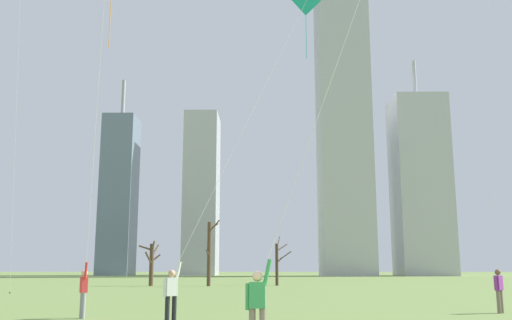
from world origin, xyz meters
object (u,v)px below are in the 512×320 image
kite_flyer_foreground_right_orange (88,229)px  bare_tree_center (151,262)px  distant_kite_high_overhead_red (19,27)px  bare_tree_leftmost (209,252)px  kite_flyer_midfield_right_green (284,228)px  bystander_watching_nearby (499,289)px  kite_flyer_far_back_teal (201,228)px  bare_tree_left_of_center (278,262)px

kite_flyer_foreground_right_orange → bare_tree_center: (-4.52, 34.39, -0.74)m
distant_kite_high_overhead_red → bare_tree_leftmost: distant_kite_high_overhead_red is taller
bare_tree_center → bare_tree_leftmost: 5.52m
kite_flyer_midfield_right_green → bare_tree_center: bearing=104.7°
kite_flyer_midfield_right_green → bystander_watching_nearby: bearing=49.4°
kite_flyer_far_back_teal → bystander_watching_nearby: kite_flyer_far_back_teal is taller
bystander_watching_nearby → bare_tree_left_of_center: size_ratio=0.35×
kite_flyer_foreground_right_orange → bare_tree_left_of_center: size_ratio=2.39×
kite_flyer_midfield_right_green → distant_kite_high_overhead_red: size_ratio=0.56×
bare_tree_left_of_center → bare_tree_center: (-11.75, -1.20, -0.00)m
bystander_watching_nearby → bare_tree_leftmost: size_ratio=0.27×
bare_tree_center → bare_tree_leftmost: bearing=-6.6°
kite_flyer_far_back_teal → distant_kite_high_overhead_red: (-14.57, 18.14, 14.82)m
bare_tree_left_of_center → kite_flyer_far_back_teal: bearing=-95.2°
kite_flyer_midfield_right_green → bystander_watching_nearby: (8.48, 9.89, -1.61)m
distant_kite_high_overhead_red → bare_tree_left_of_center: (17.91, 18.58, -15.51)m
kite_flyer_far_back_teal → bare_tree_center: size_ratio=2.88×
kite_flyer_foreground_right_orange → bystander_watching_nearby: size_ratio=6.88×
bystander_watching_nearby → bare_tree_center: bearing=121.7°
kite_flyer_far_back_teal → bare_tree_leftmost: bearing=94.9°
bystander_watching_nearby → bare_tree_leftmost: (-13.81, 30.56, 2.14)m
bare_tree_left_of_center → kite_flyer_midfield_right_green: bearing=-91.4°
bare_tree_left_of_center → bare_tree_leftmost: size_ratio=0.78×
kite_flyer_far_back_teal → bare_tree_leftmost: 35.03m
distant_kite_high_overhead_red → bare_tree_center: distant_kite_high_overhead_red is taller
bystander_watching_nearby → distant_kite_high_overhead_red: size_ratio=0.08×
kite_flyer_foreground_right_orange → kite_flyer_far_back_teal: size_ratio=0.95×
distant_kite_high_overhead_red → bare_tree_center: 24.10m
kite_flyer_midfield_right_green → distant_kite_high_overhead_red: (-16.91, 23.69, 15.20)m
kite_flyer_far_back_teal → distant_kite_high_overhead_red: bearing=128.8°
kite_flyer_midfield_right_green → kite_flyer_far_back_teal: bearing=112.9°
distant_kite_high_overhead_red → bare_tree_leftmost: (11.58, 16.76, -14.66)m
bystander_watching_nearby → bare_tree_leftmost: 33.61m
kite_flyer_midfield_right_green → bystander_watching_nearby: kite_flyer_midfield_right_green is taller
kite_flyer_midfield_right_green → bare_tree_center: size_ratio=2.85×
kite_flyer_midfield_right_green → kite_flyer_far_back_teal: kite_flyer_far_back_teal is taller
bare_tree_center → kite_flyer_far_back_teal: bearing=-76.7°
kite_flyer_midfield_right_green → kite_flyer_foreground_right_orange: size_ratio=1.04×
bystander_watching_nearby → bare_tree_left_of_center: (-7.48, 32.38, 1.30)m
bare_tree_leftmost → distant_kite_high_overhead_red: bearing=-124.6°
distant_kite_high_overhead_red → bare_tree_center: bearing=70.5°
bare_tree_center → kite_flyer_midfield_right_green: bearing=-75.3°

